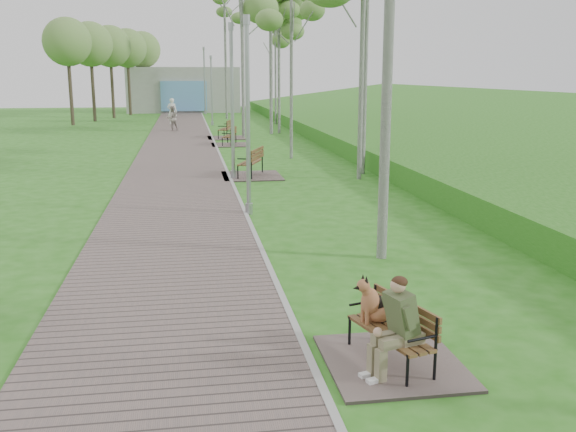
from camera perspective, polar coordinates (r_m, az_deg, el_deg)
name	(u,v)px	position (r m, az deg, el deg)	size (l,w,h in m)	color
ground	(279,292)	(10.39, -0.79, -6.73)	(120.00, 120.00, 0.00)	#276B15
walkway	(179,146)	(31.39, -9.64, 6.13)	(3.50, 67.00, 0.04)	#675853
kerb	(216,146)	(31.42, -6.43, 6.24)	(0.10, 67.00, 0.05)	#999993
embankment	(463,145)	(32.77, 15.28, 6.09)	(14.00, 70.00, 1.60)	#4D9737
building_north	(184,90)	(60.70, -9.26, 11.03)	(10.00, 5.20, 4.00)	#9E9E99
bench_main	(388,335)	(7.84, 8.84, -10.45)	(1.60, 1.78, 1.40)	#675853
bench_second	(251,170)	(21.88, -3.35, 4.11)	(1.98, 2.19, 1.21)	#675853
bench_third	(229,141)	(31.69, -5.24, 6.65)	(1.80, 2.00, 1.10)	#675853
bench_far	(226,134)	(35.22, -5.57, 7.27)	(2.00, 2.22, 1.23)	#675853
lamp_post_near	(248,124)	(15.72, -3.58, 8.15)	(0.18, 0.18, 4.78)	#95979C
lamp_post_second	(232,108)	(21.19, -4.98, 9.55)	(0.19, 0.19, 5.01)	#95979C
lamp_post_third	(212,93)	(44.09, -6.80, 10.80)	(0.18, 0.18, 4.61)	#95979C
lamp_post_far	(205,83)	(56.65, -7.42, 11.64)	(0.22, 0.22, 5.66)	#95979C
pedestrian_near	(172,111)	(45.37, -10.27, 9.14)	(0.66, 0.43, 1.80)	white
pedestrian_far	(172,118)	(40.23, -10.26, 8.54)	(0.74, 0.58, 1.52)	#9F938B
birch_mid_a	(291,13)	(26.52, 0.30, 17.58)	(2.22, 2.22, 7.34)	silver
birch_mid_c	(242,3)	(35.40, -4.14, 18.35)	(2.93, 2.93, 8.96)	silver
birch_far_b	(279,14)	(38.04, -0.82, 17.48)	(2.56, 2.56, 8.54)	silver
birch_far_c	(275,23)	(45.18, -1.13, 16.77)	(2.33, 2.33, 8.62)	silver
birch_distant_a	(225,10)	(50.69, -5.66, 17.79)	(2.88, 2.88, 10.34)	silver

